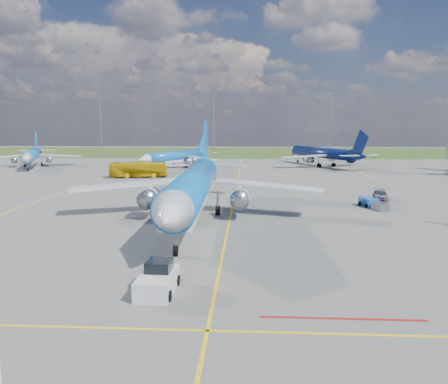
# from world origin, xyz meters

# --- Properties ---
(ground) EXTENTS (400.00, 400.00, 0.00)m
(ground) POSITION_xyz_m (0.00, 0.00, 0.00)
(ground) COLOR #5B5B58
(ground) RESTS_ON ground
(grass_strip) EXTENTS (400.00, 80.00, 0.01)m
(grass_strip) POSITION_xyz_m (0.00, 150.00, 0.00)
(grass_strip) COLOR #2D4719
(grass_strip) RESTS_ON ground
(taxiway_lines) EXTENTS (60.25, 160.00, 0.02)m
(taxiway_lines) POSITION_xyz_m (0.17, 27.70, 0.01)
(taxiway_lines) COLOR yellow
(taxiway_lines) RESTS_ON ground
(floodlight_masts) EXTENTS (202.20, 0.50, 22.70)m
(floodlight_masts) POSITION_xyz_m (10.00, 110.00, 12.56)
(floodlight_masts) COLOR slate
(floodlight_masts) RESTS_ON ground
(bg_jet_nw) EXTENTS (38.84, 43.69, 9.46)m
(bg_jet_nw) POSITION_xyz_m (-58.10, 75.51, 0.00)
(bg_jet_nw) COLOR #0D63B6
(bg_jet_nw) RESTS_ON ground
(bg_jet_nnw) EXTENTS (37.49, 41.07, 8.71)m
(bg_jet_nnw) POSITION_xyz_m (-17.89, 75.99, 0.00)
(bg_jet_nnw) COLOR #0D63B6
(bg_jet_nnw) RESTS_ON ground
(bg_jet_n) EXTENTS (43.05, 47.68, 10.19)m
(bg_jet_n) POSITION_xyz_m (23.16, 83.15, 0.00)
(bg_jet_n) COLOR #07143F
(bg_jet_n) RESTS_ON ground
(main_airliner) EXTENTS (35.77, 46.46, 11.99)m
(main_airliner) POSITION_xyz_m (-4.45, 9.39, 0.00)
(main_airliner) COLOR #0D63B6
(main_airliner) RESTS_ON ground
(pushback_tug) EXTENTS (2.46, 6.28, 2.12)m
(pushback_tug) POSITION_xyz_m (-3.98, -14.34, 0.85)
(pushback_tug) COLOR silver
(pushback_tug) RESTS_ON ground
(apron_bus) EXTENTS (13.18, 5.79, 3.58)m
(apron_bus) POSITION_xyz_m (-22.33, 52.97, 1.79)
(apron_bus) COLOR #C8A30B
(apron_bus) RESTS_ON ground
(service_car_a) EXTENTS (3.15, 3.79, 1.22)m
(service_car_a) POSITION_xyz_m (-11.52, 38.76, 0.61)
(service_car_a) COLOR #999999
(service_car_a) RESTS_ON ground
(service_car_b) EXTENTS (4.66, 2.16, 1.29)m
(service_car_b) POSITION_xyz_m (-8.97, 32.08, 0.65)
(service_car_b) COLOR #999999
(service_car_b) RESTS_ON ground
(service_car_c) EXTENTS (2.93, 5.40, 1.49)m
(service_car_c) POSITION_xyz_m (22.93, 25.40, 0.74)
(service_car_c) COLOR #999999
(service_car_c) RESTS_ON ground
(baggage_tug_w) EXTENTS (2.91, 5.76, 1.25)m
(baggage_tug_w) POSITION_xyz_m (19.79, 18.54, 0.59)
(baggage_tug_w) COLOR #1C5CA8
(baggage_tug_w) RESTS_ON ground
(baggage_tug_c) EXTENTS (1.45, 4.25, 0.94)m
(baggage_tug_c) POSITION_xyz_m (-5.59, 48.33, 0.44)
(baggage_tug_c) COLOR #1B3EA5
(baggage_tug_c) RESTS_ON ground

